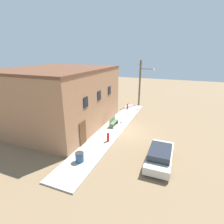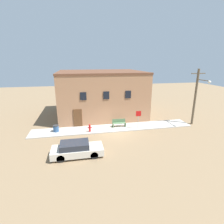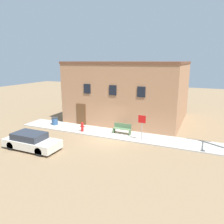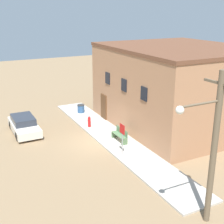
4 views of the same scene
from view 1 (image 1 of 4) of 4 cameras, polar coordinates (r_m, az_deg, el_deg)
name	(u,v)px [view 1 (image 1 of 4)]	position (r m, az deg, el deg)	size (l,w,h in m)	color
ground_plane	(124,131)	(18.26, 3.79, -6.23)	(80.00, 80.00, 0.00)	#846B4C
sidewalk	(113,129)	(18.61, 0.22, -5.50)	(18.51, 2.43, 0.11)	#B2ADA3
brick_building	(59,97)	(20.00, -16.79, 4.70)	(11.44, 9.74, 6.22)	#A87551
fire_hydrant	(108,137)	(15.83, -1.30, -8.16)	(0.46, 0.22, 0.86)	red
stop_sign	(127,109)	(20.23, 5.03, 0.94)	(0.60, 0.06, 2.06)	gray
bench	(113,122)	(19.06, 0.46, -3.25)	(1.56, 0.44, 0.90)	#4C6B47
trash_bin	(80,157)	(13.40, -10.54, -14.28)	(0.63, 0.63, 0.72)	#2D517F
utility_pole	(141,82)	(26.57, 9.39, 9.76)	(1.80, 2.21, 6.71)	brown
parked_car	(160,156)	(13.60, 15.38, -13.55)	(4.19, 1.71, 1.22)	black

